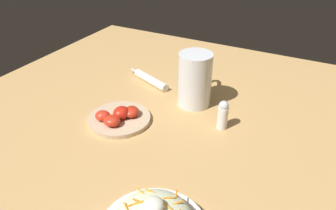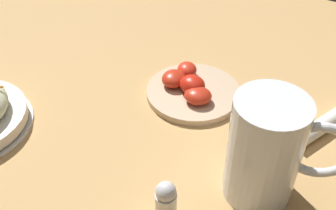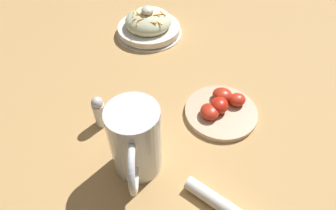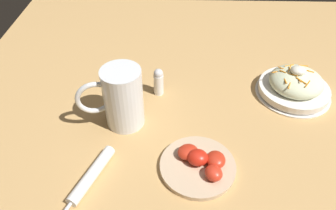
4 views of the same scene
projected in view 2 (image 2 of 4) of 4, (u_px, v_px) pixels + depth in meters
ground_plane at (123, 152)px, 0.65m from camera, size 1.43×1.43×0.00m
beer_mug at (265, 156)px, 0.55m from camera, size 0.16×0.10×0.16m
napkin_roll at (327, 122)px, 0.68m from camera, size 0.09×0.18×0.03m
tomato_plate at (191, 89)px, 0.75m from camera, size 0.17×0.17×0.05m
salt_shaker at (166, 205)px, 0.52m from camera, size 0.03×0.03×0.08m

